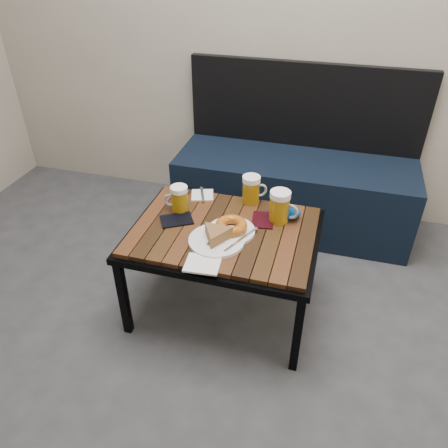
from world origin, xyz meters
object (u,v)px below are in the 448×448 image
(beer_mug_centre, at_px, (252,189))
(beer_mug_right, at_px, (280,206))
(plate_pie, at_px, (217,237))
(plate_bagel, at_px, (231,228))
(beer_mug_left, at_px, (179,199))
(passport_burgundy, at_px, (263,220))
(knit_pouch, at_px, (287,213))
(bench, at_px, (294,185))
(cafe_table, at_px, (224,237))
(passport_navy, at_px, (177,220))

(beer_mug_centre, height_order, beer_mug_right, beer_mug_right)
(plate_pie, xyz_separation_m, plate_bagel, (0.04, 0.09, -0.00))
(beer_mug_left, height_order, passport_burgundy, beer_mug_left)
(beer_mug_left, height_order, plate_pie, beer_mug_left)
(plate_bagel, bearing_deg, knit_pouch, 38.82)
(bench, height_order, plate_bagel, bench)
(beer_mug_left, relative_size, passport_burgundy, 0.95)
(cafe_table, distance_m, beer_mug_left, 0.28)
(bench, bearing_deg, beer_mug_centre, -104.15)
(knit_pouch, bearing_deg, plate_bagel, -141.18)
(passport_navy, bearing_deg, beer_mug_right, 75.32)
(passport_burgundy, distance_m, knit_pouch, 0.12)
(cafe_table, relative_size, beer_mug_left, 6.55)
(beer_mug_right, xyz_separation_m, plate_bagel, (-0.19, -0.15, -0.05))
(passport_navy, bearing_deg, passport_burgundy, 74.99)
(beer_mug_left, relative_size, passport_navy, 0.89)
(passport_burgundy, bearing_deg, plate_bagel, -139.50)
(knit_pouch, bearing_deg, passport_navy, -162.27)
(bench, height_order, passport_navy, bench)
(beer_mug_centre, xyz_separation_m, knit_pouch, (0.19, -0.10, -0.04))
(plate_pie, relative_size, knit_pouch, 1.86)
(beer_mug_centre, bearing_deg, passport_navy, -170.35)
(beer_mug_right, bearing_deg, beer_mug_centre, 150.34)
(cafe_table, relative_size, passport_navy, 5.86)
(passport_navy, bearing_deg, plate_bagel, 54.82)
(cafe_table, height_order, plate_pie, plate_pie)
(beer_mug_left, xyz_separation_m, beer_mug_centre, (0.31, 0.17, 0.00))
(beer_mug_left, relative_size, plate_pie, 0.53)
(beer_mug_left, bearing_deg, passport_burgundy, 177.28)
(cafe_table, height_order, passport_burgundy, passport_burgundy)
(beer_mug_right, bearing_deg, bench, 99.55)
(plate_bagel, bearing_deg, beer_mug_right, 38.69)
(beer_mug_left, relative_size, beer_mug_centre, 0.93)
(beer_mug_left, distance_m, beer_mug_centre, 0.35)
(bench, relative_size, passport_navy, 9.76)
(plate_pie, height_order, passport_navy, plate_pie)
(bench, distance_m, passport_navy, 0.96)
(beer_mug_centre, xyz_separation_m, passport_burgundy, (0.09, -0.15, -0.07))
(beer_mug_right, xyz_separation_m, passport_navy, (-0.45, -0.13, -0.07))
(knit_pouch, bearing_deg, beer_mug_centre, 152.43)
(beer_mug_centre, xyz_separation_m, plate_bagel, (-0.03, -0.27, -0.05))
(beer_mug_left, bearing_deg, knit_pouch, -177.87)
(cafe_table, xyz_separation_m, plate_pie, (-0.00, -0.10, 0.07))
(beer_mug_right, bearing_deg, passport_burgundy, -153.86)
(passport_burgundy, bearing_deg, beer_mug_centre, 113.84)
(beer_mug_left, xyz_separation_m, passport_navy, (0.02, -0.08, -0.06))
(bench, xyz_separation_m, passport_burgundy, (-0.06, -0.73, 0.20))
(bench, height_order, beer_mug_centre, bench)
(bench, height_order, passport_burgundy, bench)
(cafe_table, bearing_deg, plate_pie, -92.68)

